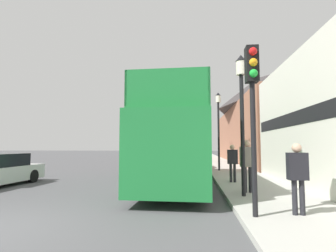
{
  "coord_description": "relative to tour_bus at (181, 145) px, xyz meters",
  "views": [
    {
      "loc": [
        4.34,
        -4.99,
        1.72
      ],
      "look_at": [
        3.36,
        5.39,
        2.52
      ],
      "focal_mm": 28.0,
      "sensor_mm": 36.0,
      "label": 1
    }
  ],
  "objects": [
    {
      "name": "pedestrian_second",
      "position": [
        2.43,
        -2.77,
        -0.57
      ],
      "size": [
        0.47,
        0.26,
        1.79
      ],
      "color": "#232328",
      "rests_on": "sidewalk"
    },
    {
      "name": "traffic_signal",
      "position": [
        1.95,
        -5.93,
        1.21
      ],
      "size": [
        0.28,
        0.42,
        3.91
      ],
      "color": "black",
      "rests_on": "sidewalk"
    },
    {
      "name": "parked_car_ahead_of_bus",
      "position": [
        0.5,
        7.71,
        -1.08
      ],
      "size": [
        1.95,
        4.33,
        1.5
      ],
      "rotation": [
        0.0,
        0.0,
        0.05
      ],
      "color": "black",
      "rests_on": "ground_plane"
    },
    {
      "name": "lamp_post_second",
      "position": [
        2.27,
        5.44,
        1.87
      ],
      "size": [
        0.35,
        0.35,
        5.16
      ],
      "color": "black",
      "rests_on": "sidewalk"
    },
    {
      "name": "sidewalk",
      "position": [
        3.08,
        10.91,
        -1.72
      ],
      "size": [
        2.94,
        108.0,
        0.14
      ],
      "color": "#ADAAA3",
      "rests_on": "ground_plane"
    },
    {
      "name": "tour_bus",
      "position": [
        0.0,
        0.0,
        0.0
      ],
      "size": [
        2.81,
        10.29,
        3.94
      ],
      "rotation": [
        0.0,
        0.0,
        -0.03
      ],
      "color": "#1E7A38",
      "rests_on": "ground_plane"
    },
    {
      "name": "lamp_post_third",
      "position": [
        2.28,
        14.34,
        1.88
      ],
      "size": [
        0.35,
        0.35,
        5.18
      ],
      "color": "black",
      "rests_on": "sidewalk"
    },
    {
      "name": "ground_plane",
      "position": [
        -3.78,
        13.91,
        -1.79
      ],
      "size": [
        144.0,
        144.0,
        0.0
      ],
      "primitive_type": "plane",
      "color": "#4C4C4F"
    },
    {
      "name": "lamp_post_nearest",
      "position": [
        2.16,
        -3.46,
        1.52
      ],
      "size": [
        0.35,
        0.35,
        4.59
      ],
      "color": "black",
      "rests_on": "sidewalk"
    },
    {
      "name": "pedestrian_third",
      "position": [
        2.31,
        -0.22,
        -0.66
      ],
      "size": [
        0.43,
        0.24,
        1.64
      ],
      "color": "#232328",
      "rests_on": "sidewalk"
    },
    {
      "name": "brick_terrace_rear",
      "position": [
        7.55,
        16.39,
        2.73
      ],
      "size": [
        6.0,
        24.01,
        9.04
      ],
      "color": "#9E664C",
      "rests_on": "ground_plane"
    },
    {
      "name": "pedestrian_nearest",
      "position": [
        2.98,
        -5.67,
        -0.66
      ],
      "size": [
        0.43,
        0.24,
        1.65
      ],
      "color": "#232328",
      "rests_on": "sidewalk"
    }
  ]
}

